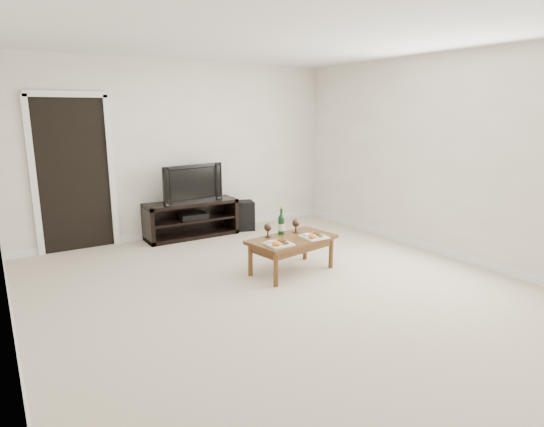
{
  "coord_description": "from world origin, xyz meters",
  "views": [
    {
      "loc": [
        -2.52,
        -3.82,
        1.89
      ],
      "look_at": [
        0.25,
        0.59,
        0.7
      ],
      "focal_mm": 30.0,
      "sensor_mm": 36.0,
      "label": 1
    }
  ],
  "objects": [
    {
      "name": "plate_left",
      "position": [
        0.13,
        0.26,
        0.45
      ],
      "size": [
        0.27,
        0.27,
        0.07
      ],
      "primitive_type": "cube",
      "color": "white",
      "rests_on": "coffee_table"
    },
    {
      "name": "ceiling",
      "position": [
        0.0,
        0.0,
        2.62
      ],
      "size": [
        5.0,
        5.5,
        0.04
      ],
      "primitive_type": "cube",
      "color": "white",
      "rests_on": "back_wall"
    },
    {
      "name": "doorway",
      "position": [
        -1.55,
        2.73,
        1.02
      ],
      "size": [
        0.9,
        0.02,
        2.05
      ],
      "primitive_type": "cube",
      "color": "black",
      "rests_on": "ground"
    },
    {
      "name": "goblet_right",
      "position": [
        0.59,
        0.58,
        0.51
      ],
      "size": [
        0.09,
        0.09,
        0.17
      ],
      "primitive_type": null,
      "color": "#35271D",
      "rests_on": "coffee_table"
    },
    {
      "name": "television",
      "position": [
        0.01,
        2.5,
        0.83
      ],
      "size": [
        0.99,
        0.28,
        0.56
      ],
      "primitive_type": "imported",
      "rotation": [
        0.0,
        0.0,
        0.16
      ],
      "color": "black",
      "rests_on": "media_console"
    },
    {
      "name": "coffee_table",
      "position": [
        0.42,
        0.42,
        0.21
      ],
      "size": [
        1.11,
        0.72,
        0.42
      ],
      "primitive_type": "cube",
      "rotation": [
        0.0,
        0.0,
        0.17
      ],
      "color": "brown",
      "rests_on": "ground"
    },
    {
      "name": "plate_right",
      "position": [
        0.64,
        0.28,
        0.45
      ],
      "size": [
        0.27,
        0.27,
        0.07
      ],
      "primitive_type": "cube",
      "color": "white",
      "rests_on": "coffee_table"
    },
    {
      "name": "wine_bottle",
      "position": [
        0.4,
        0.62,
        0.59
      ],
      "size": [
        0.07,
        0.07,
        0.35
      ],
      "primitive_type": "cylinder",
      "color": "#0E3416",
      "rests_on": "coffee_table"
    },
    {
      "name": "subwoofer",
      "position": [
        0.88,
        2.45,
        0.23
      ],
      "size": [
        0.38,
        0.38,
        0.46
      ],
      "primitive_type": "cube",
      "rotation": [
        0.0,
        0.0,
        -0.29
      ],
      "color": "black",
      "rests_on": "ground"
    },
    {
      "name": "media_console",
      "position": [
        0.01,
        2.5,
        0.28
      ],
      "size": [
        1.39,
        0.45,
        0.55
      ],
      "primitive_type": "cube",
      "color": "black",
      "rests_on": "ground"
    },
    {
      "name": "back_wall",
      "position": [
        0.0,
        2.77,
        1.3
      ],
      "size": [
        5.0,
        0.04,
        2.6
      ],
      "primitive_type": "cube",
      "color": "white",
      "rests_on": "ground"
    },
    {
      "name": "goblet_left",
      "position": [
        0.19,
        0.59,
        0.51
      ],
      "size": [
        0.09,
        0.09,
        0.17
      ],
      "primitive_type": null,
      "color": "#35271D",
      "rests_on": "coffee_table"
    },
    {
      "name": "floor",
      "position": [
        0.0,
        0.0,
        0.0
      ],
      "size": [
        5.5,
        5.5,
        0.0
      ],
      "primitive_type": "plane",
      "color": "beige",
      "rests_on": "ground"
    },
    {
      "name": "av_receiver",
      "position": [
        0.03,
        2.48,
        0.33
      ],
      "size": [
        0.43,
        0.34,
        0.08
      ],
      "primitive_type": "cube",
      "rotation": [
        0.0,
        0.0,
        -0.1
      ],
      "color": "black",
      "rests_on": "media_console"
    }
  ]
}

